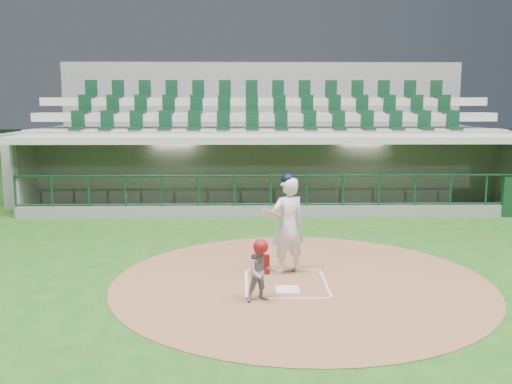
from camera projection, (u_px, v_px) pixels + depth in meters
ground at (285, 279)px, 11.08m from camera, size 120.00×120.00×0.00m
dirt_circle at (301, 282)px, 10.88m from camera, size 7.20×7.20×0.01m
home_plate at (287, 290)px, 10.38m from camera, size 0.43×0.43×0.02m
batter_box_chalk at (286, 283)px, 10.78m from camera, size 1.55×1.80×0.01m
dugout_structure at (273, 177)px, 18.64m from camera, size 16.40×3.70×3.00m
seating_deck at (265, 154)px, 21.62m from camera, size 17.00×6.72×5.15m
batter at (288, 224)px, 11.30m from camera, size 0.96×1.00×2.02m
catcher at (261, 270)px, 9.75m from camera, size 0.59×0.52×1.09m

